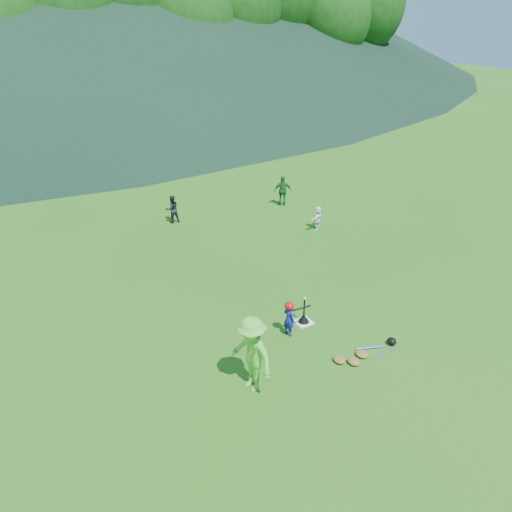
{
  "coord_description": "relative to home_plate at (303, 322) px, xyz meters",
  "views": [
    {
      "loc": [
        -6.71,
        -8.93,
        7.5
      ],
      "look_at": [
        0.0,
        2.5,
        0.9
      ],
      "focal_mm": 35.0,
      "sensor_mm": 36.0,
      "label": 1
    }
  ],
  "objects": [
    {
      "name": "ground",
      "position": [
        0.0,
        0.0,
        -0.01
      ],
      "size": [
        120.0,
        120.0,
        0.0
      ],
      "primitive_type": "plane",
      "color": "#1E5E15",
      "rests_on": "ground"
    },
    {
      "name": "home_plate",
      "position": [
        0.0,
        0.0,
        0.0
      ],
      "size": [
        0.45,
        0.45,
        0.02
      ],
      "primitive_type": "cube",
      "color": "silver",
      "rests_on": "ground"
    },
    {
      "name": "baseball",
      "position": [
        0.0,
        0.0,
        0.73
      ],
      "size": [
        0.08,
        0.08,
        0.08
      ],
      "primitive_type": "sphere",
      "color": "white",
      "rests_on": "batting_tee"
    },
    {
      "name": "batter_child",
      "position": [
        -0.65,
        -0.25,
        0.46
      ],
      "size": [
        0.28,
        0.38,
        0.93
      ],
      "primitive_type": "imported",
      "rotation": [
        0.0,
        0.0,
        1.75
      ],
      "color": "#151A93",
      "rests_on": "ground"
    },
    {
      "name": "adult_coach",
      "position": [
        -2.46,
        -1.5,
        0.89
      ],
      "size": [
        0.89,
        1.28,
        1.8
      ],
      "primitive_type": "imported",
      "rotation": [
        0.0,
        0.0,
        -1.37
      ],
      "color": "#58C138",
      "rests_on": "ground"
    },
    {
      "name": "fielder_b",
      "position": [
        -0.38,
        8.26,
        0.54
      ],
      "size": [
        0.54,
        0.43,
        1.1
      ],
      "primitive_type": "imported",
      "rotation": [
        0.0,
        0.0,
        3.11
      ],
      "color": "black",
      "rests_on": "ground"
    },
    {
      "name": "fielder_c",
      "position": [
        4.35,
        7.68,
        0.62
      ],
      "size": [
        0.8,
        0.63,
        1.27
      ],
      "primitive_type": "imported",
      "rotation": [
        0.0,
        0.0,
        2.64
      ],
      "color": "#1A5922",
      "rests_on": "ground"
    },
    {
      "name": "fielder_d",
      "position": [
        4.08,
        4.88,
        0.44
      ],
      "size": [
        0.85,
        0.68,
        0.9
      ],
      "primitive_type": "imported",
      "rotation": [
        0.0,
        0.0,
        3.72
      ],
      "color": "white",
      "rests_on": "ground"
    },
    {
      "name": "batting_tee",
      "position": [
        0.0,
        0.0,
        0.12
      ],
      "size": [
        0.3,
        0.3,
        0.68
      ],
      "color": "black",
      "rests_on": "home_plate"
    },
    {
      "name": "batter_gear",
      "position": [
        -0.63,
        -0.25,
        0.83
      ],
      "size": [
        0.73,
        0.26,
        0.29
      ],
      "color": "#AC0B11",
      "rests_on": "ground"
    },
    {
      "name": "equipment_pile",
      "position": [
        0.37,
        -1.9,
        0.06
      ],
      "size": [
        1.8,
        0.57,
        0.19
      ],
      "color": "olive",
      "rests_on": "ground"
    },
    {
      "name": "outfield_fence",
      "position": [
        0.0,
        28.0,
        0.69
      ],
      "size": [
        70.07,
        0.08,
        1.33
      ],
      "color": "gray",
      "rests_on": "ground"
    }
  ]
}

